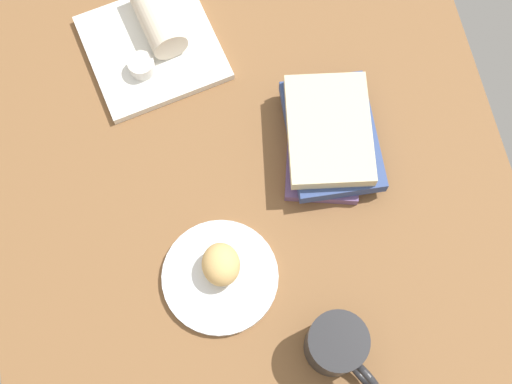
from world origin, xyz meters
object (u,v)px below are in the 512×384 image
Objects in this scene: square_plate at (153,48)px; book_stack at (329,135)px; scone_pastry at (221,264)px; coffee_mug at (338,346)px; breakfast_wrap at (157,16)px; round_plate at (220,277)px; sauce_cup at (142,66)px.

book_stack is at bearing -132.07° from square_plate.
scone_pastry is 0.53× the size of coffee_mug.
book_stack is at bearing -49.75° from scone_pastry.
book_stack is 1.83× the size of coffee_mug.
breakfast_wrap is (3.71, -1.87, 4.05)cm from square_plate.
book_stack reaches higher than scone_pastry.
round_plate is 2.70× the size of scone_pastry.
breakfast_wrap reaches higher than book_stack.
scone_pastry is at bearing 43.37° from coffee_mug.
round_plate is 1.44× the size of coffee_mug.
square_plate is at bearing 18.93° from coffee_mug.
book_stack is (18.69, -22.08, -0.52)cm from scone_pastry.
square_plate is 5.67cm from sauce_cup.
round_plate is 44.76cm from square_plate.
sauce_cup is at bearing 22.52° from coffee_mug.
round_plate is at bearing -99.79° from breakfast_wrap.
coffee_mug is (-34.79, 6.88, 1.17)cm from book_stack.
scone_pastry is 47.10cm from breakfast_wrap.
square_plate is 4.89× the size of sauce_cup.
square_plate is 1.74× the size of coffee_mug.
breakfast_wrap reaches higher than square_plate.
breakfast_wrap reaches higher than scone_pastry.
sauce_cup is 0.33× the size of breakfast_wrap.
round_plate is 3.75cm from scone_pastry.
breakfast_wrap reaches higher than sauce_cup.
scone_pastry is at bearing -173.21° from square_plate.
square_plate is at bearing 5.93° from round_plate.
book_stack reaches higher than round_plate.
scone_pastry is 0.49× the size of breakfast_wrap.
scone_pastry is 22.15cm from coffee_mug.
square_plate is 1.60× the size of breakfast_wrap.
book_stack is (-19.95, -29.57, 0.60)cm from sauce_cup.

